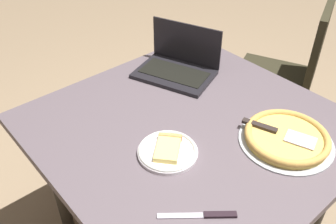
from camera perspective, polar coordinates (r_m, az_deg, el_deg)
name	(u,v)px	position (r m, az deg, el deg)	size (l,w,h in m)	color
dining_table	(191,139)	(1.47, 3.54, -4.17)	(1.10, 1.10, 0.72)	#554A50
laptop	(178,65)	(1.71, 1.54, 7.40)	(0.35, 0.41, 0.21)	black
pizza_plate	(168,151)	(1.28, -0.04, -6.04)	(0.21, 0.21, 0.04)	white
pizza_tray	(287,138)	(1.39, 18.01, -3.82)	(0.34, 0.34, 0.04)	#A5AAAD
table_knife	(205,215)	(1.12, 5.86, -15.73)	(0.19, 0.17, 0.01)	#B9B2C3
chair_near	(289,72)	(2.18, 18.32, 5.94)	(0.56, 0.56, 0.94)	#2B281A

